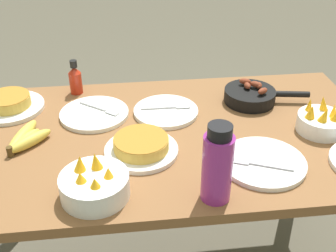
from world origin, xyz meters
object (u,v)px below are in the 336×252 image
frittata_plate_side (9,104)px  empty_plate_far_left (166,111)px  empty_plate_mid_edge (263,162)px  banana_bunch (25,139)px  skillet (251,95)px  empty_plate_far_right (94,114)px  water_bottle (217,165)px  fruit_bowl_mango (94,184)px  hot_sauce_bottle (75,79)px  frittata_plate_center (141,146)px  fruit_bowl_citrus (321,121)px

frittata_plate_side → empty_plate_far_left: 0.60m
empty_plate_mid_edge → banana_bunch: bearing=165.0°
skillet → empty_plate_far_left: (-0.34, -0.05, -0.02)m
frittata_plate_side → empty_plate_mid_edge: (0.86, -0.45, -0.01)m
empty_plate_far_right → water_bottle: bearing=-54.4°
banana_bunch → skillet: size_ratio=0.62×
skillet → water_bottle: 0.59m
fruit_bowl_mango → hot_sauce_bottle: bearing=98.2°
empty_plate_far_left → hot_sauce_bottle: (-0.34, 0.21, 0.05)m
frittata_plate_side → empty_plate_far_right: bearing=-14.9°
empty_plate_far_left → banana_bunch: bearing=-163.3°
frittata_plate_center → banana_bunch: bearing=166.2°
empty_plate_far_right → hot_sauce_bottle: (-0.08, 0.19, 0.05)m
empty_plate_mid_edge → water_bottle: 0.25m
fruit_bowl_citrus → hot_sauce_bottle: size_ratio=1.18×
frittata_plate_side → empty_plate_mid_edge: 0.97m
empty_plate_mid_edge → empty_plate_far_left: bearing=127.3°
fruit_bowl_mango → skillet: bearing=39.1°
frittata_plate_center → empty_plate_mid_edge: size_ratio=0.90×
skillet → hot_sauce_bottle: 0.70m
fruit_bowl_citrus → skillet: bearing=128.3°
skillet → empty_plate_mid_edge: 0.41m
banana_bunch → frittata_plate_center: size_ratio=0.85×
frittata_plate_center → empty_plate_far_right: (-0.16, 0.25, -0.02)m
banana_bunch → skillet: skillet is taller
fruit_bowl_citrus → water_bottle: size_ratio=0.71×
empty_plate_far_right → fruit_bowl_citrus: fruit_bowl_citrus is taller
fruit_bowl_citrus → water_bottle: (-0.44, -0.30, 0.07)m
water_bottle → hot_sauce_bottle: (-0.43, 0.69, -0.05)m
frittata_plate_center → empty_plate_mid_edge: 0.39m
frittata_plate_center → empty_plate_far_right: bearing=121.9°
banana_bunch → water_bottle: bearing=-30.0°
banana_bunch → water_bottle: 0.67m
hot_sauce_bottle → frittata_plate_side: bearing=-156.1°
skillet → frittata_plate_center: size_ratio=1.37×
empty_plate_far_left → fruit_bowl_mango: size_ratio=1.24×
banana_bunch → empty_plate_far_right: bearing=35.9°
empty_plate_mid_edge → water_bottle: size_ratio=1.12×
skillet → water_bottle: water_bottle is taller
empty_plate_far_left → water_bottle: bearing=-79.9°
empty_plate_far_left → fruit_bowl_citrus: fruit_bowl_citrus is taller
skillet → water_bottle: size_ratio=1.38×
banana_bunch → hot_sauce_bottle: (0.15, 0.36, 0.04)m
frittata_plate_side → hot_sauce_bottle: (0.25, 0.11, 0.04)m
skillet → hot_sauce_bottle: size_ratio=2.31×
banana_bunch → frittata_plate_center: (0.38, -0.09, 0.00)m
empty_plate_far_left → fruit_bowl_citrus: 0.56m
banana_bunch → hot_sauce_bottle: hot_sauce_bottle is taller
frittata_plate_side → fruit_bowl_mango: (0.34, -0.53, 0.02)m
fruit_bowl_mango → water_bottle: 0.35m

